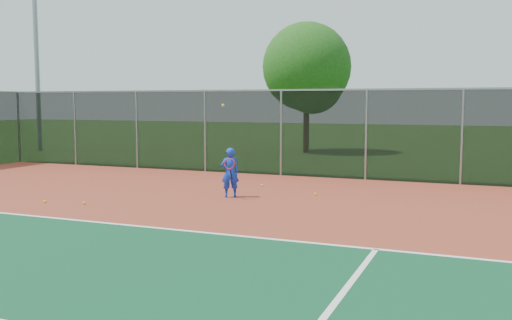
% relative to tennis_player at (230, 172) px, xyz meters
% --- Properties ---
extents(ground, '(120.00, 120.00, 0.00)m').
position_rel_tennis_player_xyz_m(ground, '(2.72, -7.09, -0.70)').
color(ground, '#244F16').
rests_on(ground, ground).
extents(court_apron, '(30.00, 20.00, 0.02)m').
position_rel_tennis_player_xyz_m(court_apron, '(2.72, -5.09, -0.69)').
color(court_apron, '#943A25').
rests_on(court_apron, ground).
extents(fence_back, '(30.00, 0.06, 3.03)m').
position_rel_tennis_player_xyz_m(fence_back, '(2.72, 4.91, 0.86)').
color(fence_back, black).
rests_on(fence_back, court_apron).
extents(tennis_player, '(0.60, 0.68, 2.54)m').
position_rel_tennis_player_xyz_m(tennis_player, '(0.00, 0.00, 0.00)').
color(tennis_player, blue).
rests_on(tennis_player, court_apron).
extents(practice_ball_1, '(0.07, 0.07, 0.07)m').
position_rel_tennis_player_xyz_m(practice_ball_1, '(2.07, 1.18, -0.65)').
color(practice_ball_1, yellow).
rests_on(practice_ball_1, court_apron).
extents(practice_ball_2, '(0.07, 0.07, 0.07)m').
position_rel_tennis_player_xyz_m(practice_ball_2, '(-2.97, -2.41, -0.65)').
color(practice_ball_2, yellow).
rests_on(practice_ball_2, court_apron).
extents(practice_ball_3, '(0.07, 0.07, 0.07)m').
position_rel_tennis_player_xyz_m(practice_ball_3, '(-4.04, -2.62, -0.65)').
color(practice_ball_3, yellow).
rests_on(practice_ball_3, court_apron).
extents(practice_ball_4, '(0.07, 0.07, 0.07)m').
position_rel_tennis_player_xyz_m(practice_ball_4, '(0.08, 2.19, -0.65)').
color(practice_ball_4, yellow).
rests_on(practice_ball_4, court_apron).
extents(practice_ball_5, '(0.07, 0.07, 0.07)m').
position_rel_tennis_player_xyz_m(practice_ball_5, '(-1.24, 2.94, -0.65)').
color(practice_ball_5, yellow).
rests_on(practice_ball_5, court_apron).
extents(floodlight_nw, '(0.90, 0.40, 11.54)m').
position_rel_tennis_player_xyz_m(floodlight_nw, '(-15.71, 9.79, 5.84)').
color(floodlight_nw, gray).
rests_on(floodlight_nw, ground).
extents(tree_back_left, '(4.54, 4.54, 6.67)m').
position_rel_tennis_player_xyz_m(tree_back_left, '(-2.16, 14.25, 3.49)').
color(tree_back_left, '#3D2916').
rests_on(tree_back_left, ground).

